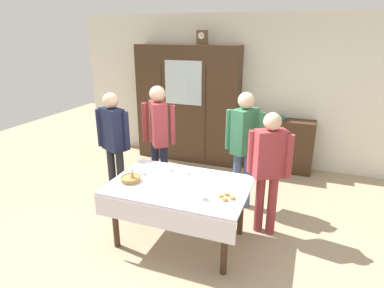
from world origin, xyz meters
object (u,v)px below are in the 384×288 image
(bookshelf_low, at_px, (278,145))
(spoon_mid_left, at_px, (230,189))
(book_stack, at_px, (281,118))
(spoon_back_edge, at_px, (167,181))
(person_by_cabinet, at_px, (113,137))
(wall_cabinet, at_px, (188,104))
(mantel_clock, at_px, (202,37))
(person_beside_shelf, at_px, (269,163))
(tea_cup_far_left, at_px, (186,172))
(tea_cup_front_edge, at_px, (169,169))
(pastry_plate, at_px, (227,198))
(bread_basket, at_px, (131,178))
(tea_cup_mid_right, at_px, (203,197))
(person_behind_table_right, at_px, (159,131))
(dining_table, at_px, (179,193))
(tea_cup_near_right, at_px, (142,172))
(person_behind_table_left, at_px, (244,139))

(bookshelf_low, bearing_deg, spoon_mid_left, -95.68)
(bookshelf_low, height_order, book_stack, book_stack)
(spoon_back_edge, height_order, person_by_cabinet, person_by_cabinet)
(wall_cabinet, height_order, bookshelf_low, wall_cabinet)
(mantel_clock, distance_m, person_beside_shelf, 2.88)
(tea_cup_far_left, bearing_deg, mantel_clock, 104.63)
(tea_cup_front_edge, relative_size, pastry_plate, 0.46)
(mantel_clock, xyz_separation_m, bread_basket, (0.07, -2.69, -1.51))
(spoon_back_edge, bearing_deg, tea_cup_mid_right, -26.82)
(mantel_clock, relative_size, person_by_cabinet, 0.15)
(spoon_back_edge, height_order, person_behind_table_right, person_behind_table_right)
(bookshelf_low, relative_size, spoon_mid_left, 10.04)
(person_behind_table_right, bearing_deg, spoon_mid_left, -33.86)
(dining_table, relative_size, mantel_clock, 6.53)
(wall_cabinet, height_order, tea_cup_far_left, wall_cabinet)
(tea_cup_far_left, height_order, tea_cup_near_right, same)
(spoon_mid_left, bearing_deg, tea_cup_near_right, 179.92)
(dining_table, height_order, tea_cup_near_right, tea_cup_near_right)
(tea_cup_near_right, height_order, person_beside_shelf, person_beside_shelf)
(dining_table, xyz_separation_m, tea_cup_mid_right, (0.36, -0.22, 0.13))
(tea_cup_near_right, bearing_deg, dining_table, -11.94)
(tea_cup_far_left, relative_size, pastry_plate, 0.46)
(dining_table, distance_m, tea_cup_near_right, 0.56)
(bookshelf_low, distance_m, spoon_mid_left, 2.56)
(tea_cup_far_left, relative_size, tea_cup_front_edge, 1.00)
(book_stack, height_order, bread_basket, book_stack)
(tea_cup_mid_right, height_order, tea_cup_front_edge, same)
(bookshelf_low, relative_size, person_behind_table_right, 0.71)
(tea_cup_near_right, relative_size, spoon_mid_left, 1.09)
(dining_table, height_order, tea_cup_front_edge, tea_cup_front_edge)
(wall_cabinet, distance_m, tea_cup_far_left, 2.45)
(wall_cabinet, xyz_separation_m, tea_cup_near_right, (0.37, -2.48, -0.31))
(tea_cup_mid_right, bearing_deg, pastry_plate, 21.68)
(pastry_plate, distance_m, spoon_back_edge, 0.77)
(book_stack, bearing_deg, person_behind_table_right, -132.65)
(tea_cup_mid_right, bearing_deg, tea_cup_near_right, 159.63)
(tea_cup_near_right, bearing_deg, person_beside_shelf, 17.52)
(bread_basket, xyz_separation_m, spoon_mid_left, (1.12, 0.21, -0.03))
(tea_cup_mid_right, relative_size, spoon_mid_left, 1.09)
(spoon_mid_left, distance_m, person_by_cabinet, 1.91)
(mantel_clock, xyz_separation_m, tea_cup_near_right, (0.09, -2.48, -1.52))
(tea_cup_mid_right, bearing_deg, spoon_mid_left, 58.55)
(tea_cup_near_right, bearing_deg, person_by_cabinet, 144.38)
(pastry_plate, bearing_deg, person_behind_table_right, 140.02)
(tea_cup_far_left, bearing_deg, wall_cabinet, 110.89)
(wall_cabinet, height_order, person_by_cabinet, wall_cabinet)
(mantel_clock, bearing_deg, person_by_cabinet, -107.94)
(tea_cup_far_left, height_order, pastry_plate, tea_cup_far_left)
(bookshelf_low, xyz_separation_m, person_behind_table_left, (-0.32, -1.53, 0.53))
(person_by_cabinet, bearing_deg, person_behind_table_right, 32.08)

